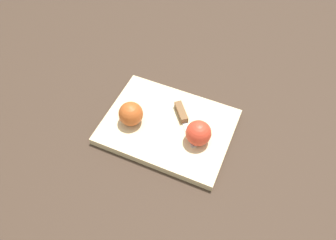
{
  "coord_description": "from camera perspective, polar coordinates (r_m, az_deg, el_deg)",
  "views": [
    {
      "loc": [
        0.23,
        -0.48,
        0.76
      ],
      "look_at": [
        0.0,
        0.0,
        0.04
      ],
      "focal_mm": 35.0,
      "sensor_mm": 36.0,
      "label": 1
    }
  ],
  "objects": [
    {
      "name": "ground_plane",
      "position": [
        0.92,
        0.0,
        -1.61
      ],
      "size": [
        4.0,
        4.0,
        0.0
      ],
      "primitive_type": "plane",
      "color": "#38281E"
    },
    {
      "name": "apple_half_left",
      "position": [
        0.89,
        -6.49,
        1.09
      ],
      "size": [
        0.07,
        0.07,
        0.07
      ],
      "rotation": [
        0.0,
        0.0,
        2.3
      ],
      "color": "#AD4C1E",
      "rests_on": "cutting_board"
    },
    {
      "name": "knife",
      "position": [
        0.91,
        2.45,
        0.98
      ],
      "size": [
        0.11,
        0.12,
        0.02
      ],
      "rotation": [
        0.0,
        0.0,
        -0.85
      ],
      "color": "silver",
      "rests_on": "cutting_board"
    },
    {
      "name": "cutting_board",
      "position": [
        0.91,
        0.0,
        -1.19
      ],
      "size": [
        0.36,
        0.27,
        0.02
      ],
      "color": "#D1B789",
      "rests_on": "ground_plane"
    },
    {
      "name": "apple_half_right",
      "position": [
        0.85,
        5.35,
        -2.28
      ],
      "size": [
        0.07,
        0.07,
        0.07
      ],
      "rotation": [
        0.0,
        0.0,
        0.3
      ],
      "color": "red",
      "rests_on": "cutting_board"
    }
  ]
}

